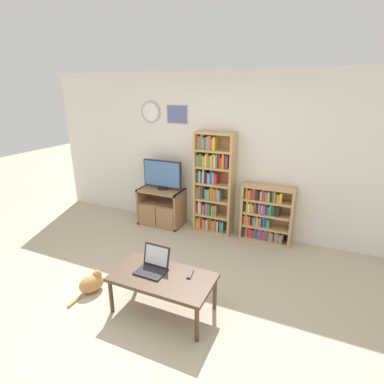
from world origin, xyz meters
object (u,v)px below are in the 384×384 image
(tv_stand, at_px, (161,207))
(remote_near_laptop, at_px, (190,274))
(bookshelf_short, at_px, (265,214))
(cat, at_px, (92,283))
(coffee_table, at_px, (163,279))
(laptop, at_px, (153,265))
(television, at_px, (162,175))
(bookshelf_tall, at_px, (212,184))

(tv_stand, relative_size, remote_near_laptop, 4.67)
(tv_stand, distance_m, remote_near_laptop, 2.30)
(bookshelf_short, distance_m, remote_near_laptop, 2.00)
(cat, bearing_deg, coffee_table, 26.21)
(bookshelf_short, distance_m, coffee_table, 2.21)
(coffee_table, xyz_separation_m, laptop, (-0.15, 0.06, 0.11))
(tv_stand, distance_m, television, 0.59)
(tv_stand, relative_size, cat, 1.48)
(tv_stand, bearing_deg, television, 61.88)
(coffee_table, xyz_separation_m, cat, (-0.94, -0.05, -0.28))
(cat, bearing_deg, tv_stand, 118.42)
(coffee_table, height_order, cat, coffee_table)
(tv_stand, height_order, bookshelf_tall, bookshelf_tall)
(coffee_table, relative_size, remote_near_laptop, 6.56)
(bookshelf_tall, bearing_deg, remote_near_laptop, -76.37)
(bookshelf_short, relative_size, cat, 1.74)
(laptop, relative_size, remote_near_laptop, 1.94)
(remote_near_laptop, height_order, cat, remote_near_laptop)
(cat, bearing_deg, bookshelf_tall, 94.41)
(bookshelf_tall, distance_m, laptop, 2.06)
(tv_stand, bearing_deg, laptop, -62.70)
(television, bearing_deg, tv_stand, -118.12)
(bookshelf_short, bearing_deg, tv_stand, -175.68)
(television, bearing_deg, remote_near_laptop, -53.84)
(tv_stand, xyz_separation_m, remote_near_laptop, (1.39, -1.83, 0.12))
(television, relative_size, cat, 1.36)
(bookshelf_short, distance_m, cat, 2.71)
(bookshelf_short, height_order, remote_near_laptop, bookshelf_short)
(bookshelf_tall, relative_size, cat, 3.23)
(bookshelf_short, relative_size, remote_near_laptop, 5.52)
(television, relative_size, remote_near_laptop, 4.31)
(coffee_table, relative_size, laptop, 3.39)
(bookshelf_tall, bearing_deg, coffee_table, -84.09)
(television, xyz_separation_m, remote_near_laptop, (1.37, -1.87, -0.47))
(tv_stand, bearing_deg, remote_near_laptop, -52.78)
(bookshelf_tall, height_order, bookshelf_short, bookshelf_tall)
(bookshelf_short, distance_m, laptop, 2.20)
(television, height_order, coffee_table, television)
(tv_stand, bearing_deg, cat, -84.72)
(television, bearing_deg, bookshelf_tall, 5.54)
(bookshelf_tall, distance_m, bookshelf_short, 0.96)
(remote_near_laptop, bearing_deg, coffee_table, 17.86)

